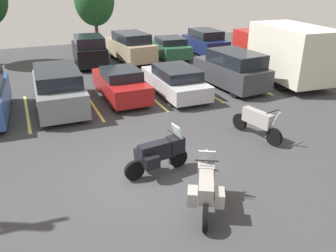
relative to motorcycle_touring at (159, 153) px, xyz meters
The scene contains 15 objects.
ground 0.81m from the motorcycle_touring, behind, with size 44.00×44.00×0.10m, color #38383A.
motorcycle_touring is the anchor object (origin of this frame).
motorcycle_second 2.13m from the motorcycle_touring, 78.86° to the right, with size 1.27×1.94×1.36m.
motorcycle_third 4.25m from the motorcycle_touring, 11.54° to the left, with size 0.71×2.26×1.28m.
parking_stripes 7.09m from the motorcycle_touring, 106.82° to the left, with size 19.94×4.64×0.01m.
car_grey 7.12m from the motorcycle_touring, 106.50° to the left, with size 2.09×4.95×1.81m.
car_red 7.05m from the motorcycle_touring, 83.11° to the left, with size 1.80×4.32×1.47m.
car_silver 7.42m from the motorcycle_touring, 62.01° to the left, with size 1.95×4.83×1.40m.
car_charcoal 9.20m from the motorcycle_touring, 43.82° to the left, with size 2.19×4.53×1.93m.
car_far_black 14.13m from the motorcycle_touring, 86.68° to the left, with size 2.17×4.34×1.92m.
car_far_tan 14.72m from the motorcycle_touring, 75.59° to the left, with size 2.30×4.83×1.90m.
car_far_green 15.60m from the motorcycle_touring, 65.44° to the left, with size 2.28×4.72×1.45m.
car_far_navy 16.89m from the motorcycle_touring, 56.50° to the left, with size 1.97×4.31×1.78m.
box_truck 11.94m from the motorcycle_touring, 33.22° to the left, with size 3.07×6.82×3.05m.
tree_right 20.47m from the motorcycle_touring, 82.43° to the left, with size 3.10×3.10×5.49m.
Camera 1 is at (-2.95, -8.38, 5.55)m, focal length 36.85 mm.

